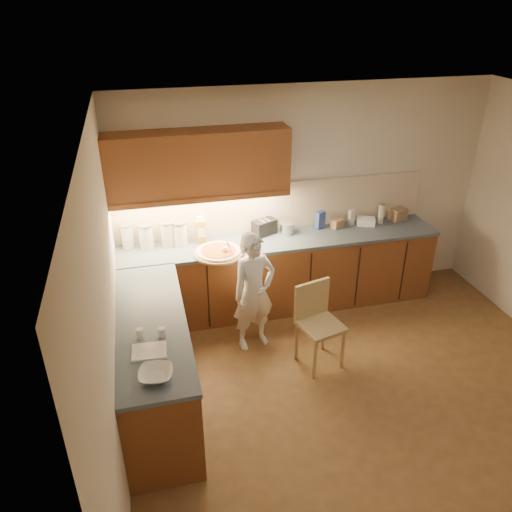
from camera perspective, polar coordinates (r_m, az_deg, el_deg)
The scene contains 24 objects.
room at distance 4.21m, azimuth 14.67°, elevation 1.92°, with size 4.54×4.50×2.62m.
l_counter at distance 5.53m, azimuth -1.36°, elevation -4.86°, with size 3.77×2.62×0.92m.
backsplash at distance 5.94m, azimuth 2.17°, elevation 5.71°, with size 3.75×0.02×0.58m, color beige.
upper_cabinets at distance 5.40m, azimuth -6.60°, elevation 10.45°, with size 1.95×0.36×0.73m.
pizza_on_board at distance 5.46m, azimuth -4.28°, elevation 0.46°, with size 0.54×0.54×0.22m.
child at distance 5.25m, azimuth -0.25°, elevation -4.15°, with size 0.49×0.32×1.34m, color white.
wooden_chair at distance 5.15m, azimuth 6.99°, elevation -7.10°, with size 0.49×0.49×0.89m.
mixing_bowl at distance 3.87m, azimuth -11.39°, elevation -13.13°, with size 0.25×0.25×0.06m, color white.
canister_a at distance 5.71m, azimuth -14.48°, elevation 2.23°, with size 0.14×0.14×0.29m.
canister_b at distance 5.66m, azimuth -12.44°, elevation 2.23°, with size 0.16×0.16×0.29m.
canister_c at distance 5.66m, azimuth -10.08°, elevation 2.54°, with size 0.16×0.16×0.29m.
canister_d at distance 5.67m, azimuth -8.71°, elevation 2.63°, with size 0.17×0.17×0.28m.
oil_jug at distance 5.69m, azimuth -6.32°, elevation 2.90°, with size 0.11×0.08×0.32m.
toaster at distance 5.87m, azimuth 0.96°, elevation 3.32°, with size 0.32×0.25×0.18m.
steel_pot at distance 5.91m, azimuth 3.55°, elevation 3.19°, with size 0.18×0.18×0.13m.
blue_box at distance 6.07m, azimuth 7.33°, elevation 4.12°, with size 0.11×0.07×0.21m, color #314894.
card_box_a at distance 6.15m, azimuth 9.27°, elevation 3.72°, with size 0.15×0.10×0.10m, color tan.
white_bottle at distance 6.25m, azimuth 10.84°, elevation 4.40°, with size 0.06×0.06×0.18m, color silver.
flat_pack at distance 6.29m, azimuth 12.44°, elevation 3.88°, with size 0.21×0.15×0.09m, color white.
tall_jar at distance 6.35m, azimuth 14.13°, elevation 4.77°, with size 0.08×0.08×0.25m.
card_box_b at distance 6.51m, azimuth 15.94°, elevation 4.62°, with size 0.19×0.15×0.15m, color #A57F59.
dough_cloth at distance 4.12m, azimuth -12.10°, elevation -10.60°, with size 0.27×0.21×0.02m, color white.
spice_jar_a at distance 4.28m, azimuth -13.14°, elevation -8.59°, with size 0.06×0.06×0.08m, color silver.
spice_jar_b at distance 4.25m, azimuth -10.73°, elevation -8.57°, with size 0.06×0.06×0.08m, color silver.
Camera 1 is at (-1.91, -3.29, 3.46)m, focal length 35.00 mm.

